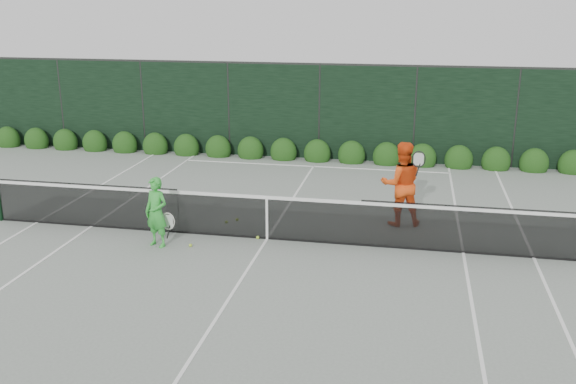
# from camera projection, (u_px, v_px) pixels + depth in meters

# --- Properties ---
(ground) EXTENTS (80.00, 80.00, 0.00)m
(ground) POSITION_uv_depth(u_px,v_px,m) (267.00, 239.00, 13.86)
(ground) COLOR gray
(ground) RESTS_ON ground
(tennis_net) EXTENTS (12.90, 0.10, 1.07)m
(tennis_net) POSITION_uv_depth(u_px,v_px,m) (266.00, 216.00, 13.71)
(tennis_net) COLOR black
(tennis_net) RESTS_ON ground
(player_woman) EXTENTS (0.67, 0.51, 1.48)m
(player_woman) POSITION_uv_depth(u_px,v_px,m) (157.00, 212.00, 13.28)
(player_woman) COLOR green
(player_woman) RESTS_ON ground
(player_man) EXTENTS (1.08, 0.93, 1.94)m
(player_man) POSITION_uv_depth(u_px,v_px,m) (401.00, 184.00, 14.49)
(player_man) COLOR #F34E14
(player_man) RESTS_ON ground
(court_lines) EXTENTS (11.03, 23.83, 0.01)m
(court_lines) POSITION_uv_depth(u_px,v_px,m) (267.00, 239.00, 13.86)
(court_lines) COLOR white
(court_lines) RESTS_ON ground
(windscreen_fence) EXTENTS (32.00, 21.07, 3.06)m
(windscreen_fence) POSITION_uv_depth(u_px,v_px,m) (231.00, 212.00, 10.88)
(windscreen_fence) COLOR black
(windscreen_fence) RESTS_ON ground
(hedge_row) EXTENTS (31.66, 0.65, 0.94)m
(hedge_row) POSITION_uv_depth(u_px,v_px,m) (317.00, 154.00, 20.51)
(hedge_row) COLOR #14390F
(hedge_row) RESTS_ON ground
(tennis_balls) EXTENTS (1.34, 1.85, 0.07)m
(tennis_balls) POSITION_uv_depth(u_px,v_px,m) (228.00, 231.00, 14.27)
(tennis_balls) COLOR #B1DB30
(tennis_balls) RESTS_ON ground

